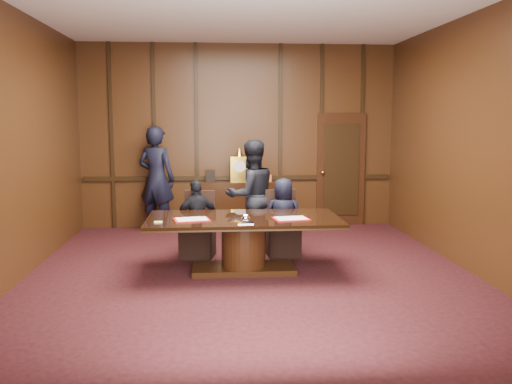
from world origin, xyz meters
TOP-DOWN VIEW (x-y plane):
  - room at (0.07, 0.14)m, footprint 7.00×7.04m
  - sideboard at (0.00, 3.26)m, footprint 1.60×0.45m
  - conference_table at (-0.09, 0.26)m, footprint 2.62×1.32m
  - folder_left at (-0.78, 0.10)m, footprint 0.52×0.41m
  - folder_right at (0.53, 0.06)m, footprint 0.51×0.40m
  - inkstand at (-0.09, -0.19)m, footprint 0.20×0.14m
  - notepad at (-1.21, -0.04)m, footprint 0.10×0.07m
  - chair_left at (-0.73, 1.14)m, footprint 0.56×0.56m
  - chair_right at (0.56, 1.14)m, footprint 0.51×0.51m
  - signatory_left at (-0.74, 1.06)m, footprint 0.75×0.49m
  - signatory_right at (0.56, 1.06)m, footprint 0.67×0.52m
  - witness_left at (-1.54, 3.10)m, footprint 0.84×0.72m
  - witness_right at (0.10, 1.49)m, footprint 1.04×0.94m

SIDE VIEW (x-z plane):
  - chair_left at x=-0.73m, z-range -0.20..0.79m
  - chair_right at x=0.56m, z-range -0.20..0.79m
  - sideboard at x=0.00m, z-range -0.28..1.26m
  - conference_table at x=-0.09m, z-range 0.13..0.89m
  - signatory_left at x=-0.74m, z-range 0.00..1.18m
  - signatory_right at x=0.56m, z-range 0.00..1.21m
  - notepad at x=-1.21m, z-range 0.76..0.77m
  - folder_left at x=-0.78m, z-range 0.76..0.78m
  - folder_right at x=0.53m, z-range 0.76..0.78m
  - inkstand at x=-0.09m, z-range 0.76..0.87m
  - witness_right at x=0.10m, z-range 0.00..1.76m
  - witness_left at x=-1.54m, z-range 0.00..1.96m
  - room at x=0.07m, z-range -0.03..3.47m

